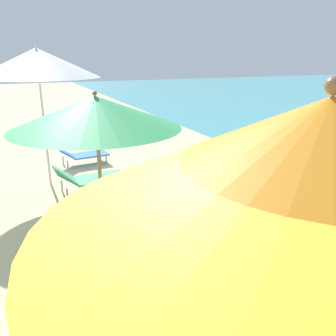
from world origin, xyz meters
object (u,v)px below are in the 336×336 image
Objects in this scene: umbrella_second at (96,112)px; umbrella_farthest at (37,63)px; lounger_second_shoreside at (144,205)px; lounger_farthest_inland at (91,177)px; lounger_farthest_shoreside at (83,154)px; umbrella_nearest at (323,167)px; lounger_second_inland at (211,268)px; beach_ball at (236,181)px.

umbrella_farthest is at bearing 95.83° from umbrella_second.
lounger_farthest_inland reaches higher than lounger_second_shoreside.
umbrella_farthest is at bearing -134.70° from lounger_farthest_shoreside.
umbrella_farthest is 2.85m from lounger_farthest_shoreside.
umbrella_nearest reaches higher than lounger_second_inland.
lounger_second_inland is 3.98m from lounger_farthest_inland.
beach_ball is at bearing 56.55° from umbrella_nearest.
umbrella_nearest is 1.15× the size of umbrella_second.
umbrella_nearest is 1.90× the size of lounger_second_shoreside.
lounger_second_shoreside is 0.48× the size of umbrella_farthest.
lounger_second_shoreside is 2.60m from beach_ball.
beach_ball is at bearing -27.10° from umbrella_farthest.
lounger_second_shoreside is at bearing -90.38° from lounger_farthest_shoreside.
umbrella_second reaches higher than beach_ball.
lounger_second_shoreside is (1.00, 4.52, -2.16)m from umbrella_nearest.
umbrella_second is at bearing -154.19° from beach_ball.
umbrella_farthest is (-1.32, 2.70, 2.36)m from lounger_second_shoreside.
umbrella_second is 1.78× the size of lounger_farthest_shoreside.
umbrella_nearest reaches higher than beach_ball.
beach_ball is at bearing 25.81° from umbrella_second.
lounger_second_inland is 5.56m from umbrella_farthest.
umbrella_nearest is at bearing -101.19° from lounger_second_inland.
umbrella_second reaches higher than lounger_second_shoreside.
lounger_second_shoreside reaches higher than beach_ball.
umbrella_nearest is 7.23m from umbrella_farthest.
beach_ball is (2.48, 0.75, -0.18)m from lounger_second_shoreside.
umbrella_second is 2.24m from lounger_second_shoreside.
lounger_second_shoreside is at bearing 43.65° from umbrella_second.
lounger_farthest_inland is (-0.56, 1.79, 0.01)m from lounger_second_shoreside.
umbrella_second is at bearing -84.17° from umbrella_farthest.
lounger_second_shoreside is at bearing -75.63° from lounger_farthest_inland.
umbrella_nearest is at bearing -111.95° from lounger_second_shoreside.
lounger_second_shoreside is at bearing 77.49° from umbrella_nearest.
umbrella_farthest reaches higher than umbrella_nearest.
beach_ball is (3.04, -1.03, -0.20)m from lounger_farthest_inland.
lounger_farthest_inland reaches higher than lounger_second_inland.
lounger_farthest_inland is at bearing 97.88° from lounger_second_shoreside.
lounger_farthest_shoreside is at bearing 131.85° from beach_ball.
umbrella_farthest is 1.97× the size of lounger_farthest_inland.
lounger_second_inland is 1.03× the size of lounger_farthest_inland.
lounger_second_inland reaches higher than lounger_second_shoreside.
lounger_second_shoreside is 1.07× the size of lounger_farthest_shoreside.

